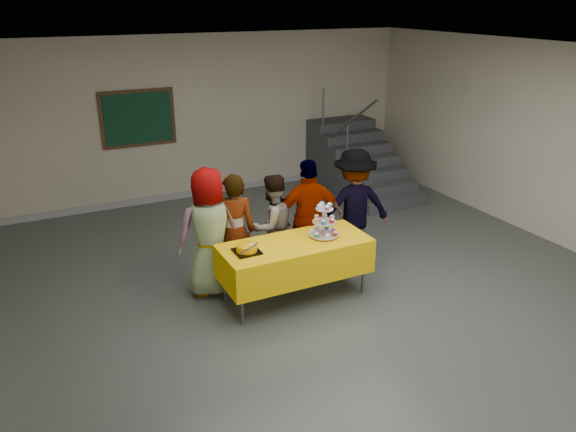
{
  "coord_description": "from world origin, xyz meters",
  "views": [
    {
      "loc": [
        -3.3,
        -4.99,
        3.62
      ],
      "look_at": [
        -0.42,
        0.85,
        1.05
      ],
      "focal_mm": 35.0,
      "sensor_mm": 36.0,
      "label": 1
    }
  ],
  "objects_px": {
    "schoolchild_e": "(354,207)",
    "schoolchild_a": "(210,232)",
    "schoolchild_b": "(234,232)",
    "noticeboard": "(138,118)",
    "bear_cake": "(247,248)",
    "schoolchild_c": "(272,226)",
    "cupcake_stand": "(324,223)",
    "bake_table": "(295,258)",
    "schoolchild_d": "(309,218)",
    "staircase": "(355,163)"
  },
  "relations": [
    {
      "from": "cupcake_stand",
      "to": "schoolchild_e",
      "type": "height_order",
      "value": "schoolchild_e"
    },
    {
      "from": "schoolchild_c",
      "to": "staircase",
      "type": "relative_size",
      "value": 0.6
    },
    {
      "from": "cupcake_stand",
      "to": "schoolchild_e",
      "type": "relative_size",
      "value": 0.27
    },
    {
      "from": "cupcake_stand",
      "to": "noticeboard",
      "type": "relative_size",
      "value": 0.34
    },
    {
      "from": "bear_cake",
      "to": "bake_table",
      "type": "bearing_deg",
      "value": -0.26
    },
    {
      "from": "bear_cake",
      "to": "schoolchild_c",
      "type": "distance_m",
      "value": 0.99
    },
    {
      "from": "schoolchild_b",
      "to": "schoolchild_e",
      "type": "xyz_separation_m",
      "value": [
        1.8,
        -0.04,
        0.06
      ]
    },
    {
      "from": "schoolchild_b",
      "to": "schoolchild_d",
      "type": "bearing_deg",
      "value": -169.84
    },
    {
      "from": "schoolchild_e",
      "to": "schoolchild_c",
      "type": "bearing_deg",
      "value": 6.72
    },
    {
      "from": "bear_cake",
      "to": "schoolchild_b",
      "type": "bearing_deg",
      "value": 82.49
    },
    {
      "from": "schoolchild_b",
      "to": "staircase",
      "type": "height_order",
      "value": "staircase"
    },
    {
      "from": "bear_cake",
      "to": "schoolchild_b",
      "type": "xyz_separation_m",
      "value": [
        0.08,
        0.64,
        -0.05
      ]
    },
    {
      "from": "noticeboard",
      "to": "bear_cake",
      "type": "bearing_deg",
      "value": -86.56
    },
    {
      "from": "staircase",
      "to": "schoolchild_c",
      "type": "bearing_deg",
      "value": -138.28
    },
    {
      "from": "schoolchild_c",
      "to": "bake_table",
      "type": "bearing_deg",
      "value": 76.24
    },
    {
      "from": "schoolchild_a",
      "to": "schoolchild_c",
      "type": "xyz_separation_m",
      "value": [
        0.92,
        0.11,
        -0.12
      ]
    },
    {
      "from": "bake_table",
      "to": "bear_cake",
      "type": "relative_size",
      "value": 5.25
    },
    {
      "from": "staircase",
      "to": "cupcake_stand",
      "type": "bearing_deg",
      "value": -127.86
    },
    {
      "from": "bear_cake",
      "to": "schoolchild_c",
      "type": "xyz_separation_m",
      "value": [
        0.67,
        0.72,
        -0.11
      ]
    },
    {
      "from": "bake_table",
      "to": "schoolchild_e",
      "type": "height_order",
      "value": "schoolchild_e"
    },
    {
      "from": "schoolchild_a",
      "to": "schoolchild_c",
      "type": "height_order",
      "value": "schoolchild_a"
    },
    {
      "from": "schoolchild_b",
      "to": "bake_table",
      "type": "bearing_deg",
      "value": 146.26
    },
    {
      "from": "schoolchild_d",
      "to": "noticeboard",
      "type": "distance_m",
      "value": 4.09
    },
    {
      "from": "schoolchild_b",
      "to": "schoolchild_c",
      "type": "relative_size",
      "value": 1.08
    },
    {
      "from": "cupcake_stand",
      "to": "schoolchild_a",
      "type": "bearing_deg",
      "value": 155.13
    },
    {
      "from": "cupcake_stand",
      "to": "bear_cake",
      "type": "relative_size",
      "value": 1.24
    },
    {
      "from": "schoolchild_e",
      "to": "noticeboard",
      "type": "xyz_separation_m",
      "value": [
        -2.14,
        3.72,
        0.77
      ]
    },
    {
      "from": "schoolchild_a",
      "to": "schoolchild_d",
      "type": "relative_size",
      "value": 1.03
    },
    {
      "from": "schoolchild_c",
      "to": "staircase",
      "type": "bearing_deg",
      "value": -150.39
    },
    {
      "from": "bear_cake",
      "to": "noticeboard",
      "type": "bearing_deg",
      "value": 93.44
    },
    {
      "from": "staircase",
      "to": "schoolchild_a",
      "type": "bearing_deg",
      "value": -144.42
    },
    {
      "from": "schoolchild_e",
      "to": "schoolchild_a",
      "type": "bearing_deg",
      "value": 12.23
    },
    {
      "from": "bake_table",
      "to": "schoolchild_d",
      "type": "relative_size",
      "value": 1.16
    },
    {
      "from": "noticeboard",
      "to": "bake_table",
      "type": "bearing_deg",
      "value": -78.16
    },
    {
      "from": "bake_table",
      "to": "schoolchild_a",
      "type": "bearing_deg",
      "value": 145.53
    },
    {
      "from": "cupcake_stand",
      "to": "schoolchild_e",
      "type": "xyz_separation_m",
      "value": [
        0.82,
        0.59,
        -0.11
      ]
    },
    {
      "from": "cupcake_stand",
      "to": "schoolchild_b",
      "type": "xyz_separation_m",
      "value": [
        -0.97,
        0.63,
        -0.17
      ]
    },
    {
      "from": "schoolchild_d",
      "to": "cupcake_stand",
      "type": "bearing_deg",
      "value": 95.29
    },
    {
      "from": "bake_table",
      "to": "noticeboard",
      "type": "height_order",
      "value": "noticeboard"
    },
    {
      "from": "schoolchild_d",
      "to": "staircase",
      "type": "height_order",
      "value": "staircase"
    },
    {
      "from": "bear_cake",
      "to": "staircase",
      "type": "xyz_separation_m",
      "value": [
        3.76,
        3.48,
        -0.34
      ]
    },
    {
      "from": "bear_cake",
      "to": "schoolchild_c",
      "type": "height_order",
      "value": "schoolchild_c"
    },
    {
      "from": "schoolchild_a",
      "to": "schoolchild_b",
      "type": "relative_size",
      "value": 1.08
    },
    {
      "from": "bear_cake",
      "to": "schoolchild_e",
      "type": "bearing_deg",
      "value": 17.58
    },
    {
      "from": "bake_table",
      "to": "schoolchild_d",
      "type": "xyz_separation_m",
      "value": [
        0.49,
        0.55,
        0.26
      ]
    },
    {
      "from": "schoolchild_a",
      "to": "staircase",
      "type": "xyz_separation_m",
      "value": [
        4.01,
        2.87,
        -0.35
      ]
    },
    {
      "from": "bear_cake",
      "to": "schoolchild_b",
      "type": "distance_m",
      "value": 0.64
    },
    {
      "from": "schoolchild_c",
      "to": "schoolchild_d",
      "type": "distance_m",
      "value": 0.51
    },
    {
      "from": "schoolchild_a",
      "to": "schoolchild_e",
      "type": "xyz_separation_m",
      "value": [
        2.13,
        -0.02,
        -0.0
      ]
    },
    {
      "from": "schoolchild_a",
      "to": "schoolchild_e",
      "type": "bearing_deg",
      "value": -175.59
    }
  ]
}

